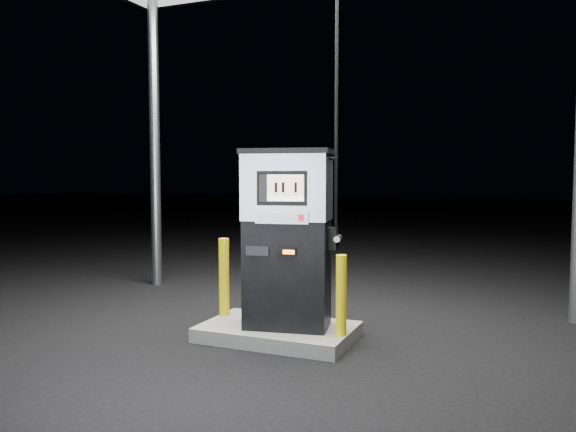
% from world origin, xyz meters
% --- Properties ---
extents(ground, '(80.00, 80.00, 0.00)m').
position_xyz_m(ground, '(0.00, 0.00, 0.00)').
color(ground, black).
rests_on(ground, ground).
extents(pump_island, '(1.60, 1.00, 0.15)m').
position_xyz_m(pump_island, '(0.00, 0.00, 0.07)').
color(pump_island, slate).
rests_on(pump_island, ground).
extents(fuel_dispenser, '(1.07, 0.71, 3.87)m').
position_xyz_m(fuel_dispenser, '(0.12, -0.03, 1.11)').
color(fuel_dispenser, black).
rests_on(fuel_dispenser, pump_island).
extents(bollard_left, '(0.14, 0.14, 0.88)m').
position_xyz_m(bollard_left, '(-0.74, 0.16, 0.59)').
color(bollard_left, yellow).
rests_on(bollard_left, pump_island).
extents(bollard_right, '(0.11, 0.11, 0.81)m').
position_xyz_m(bollard_right, '(0.74, -0.12, 0.56)').
color(bollard_right, yellow).
rests_on(bollard_right, pump_island).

